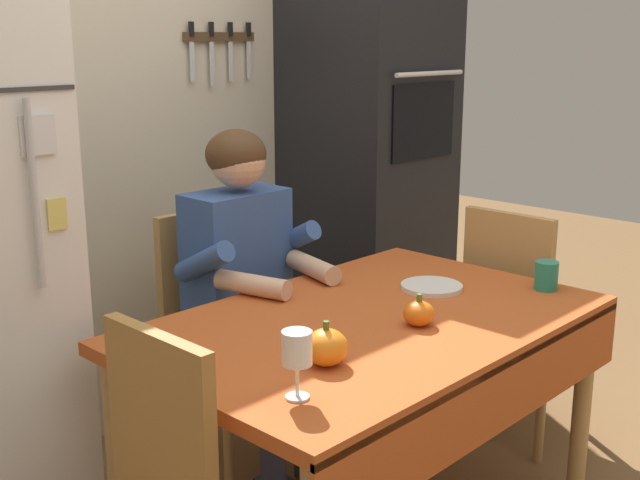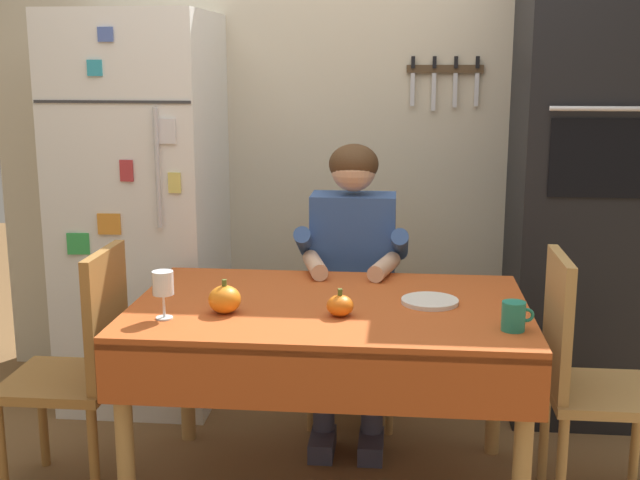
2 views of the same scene
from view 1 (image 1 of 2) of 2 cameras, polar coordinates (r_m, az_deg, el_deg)
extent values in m
cube|color=beige|center=(3.26, -13.03, 9.42)|extent=(3.70, 0.10, 2.60)
cube|color=#4C3823|center=(3.43, -7.11, 14.06)|extent=(0.36, 0.02, 0.04)
cube|color=silver|center=(3.33, -9.01, 12.32)|extent=(0.02, 0.01, 0.15)
cube|color=black|center=(3.33, -9.07, 14.51)|extent=(0.02, 0.01, 0.06)
cube|color=silver|center=(3.39, -7.63, 12.22)|extent=(0.02, 0.01, 0.18)
cube|color=black|center=(3.39, -7.69, 14.55)|extent=(0.02, 0.01, 0.06)
cube|color=silver|center=(3.46, -6.32, 12.42)|extent=(0.02, 0.01, 0.16)
cube|color=black|center=(3.45, -6.36, 14.58)|extent=(0.02, 0.01, 0.06)
cube|color=silver|center=(3.52, -5.05, 12.54)|extent=(0.02, 0.01, 0.15)
cube|color=black|center=(3.52, -5.07, 14.60)|extent=(0.02, 0.01, 0.06)
cylinder|color=silver|center=(2.22, -19.52, 3.00)|extent=(0.02, 0.02, 0.50)
cube|color=#E5D666|center=(2.28, -18.08, 1.77)|extent=(0.05, 0.01, 0.09)
cube|color=silver|center=(2.23, -19.30, 7.00)|extent=(0.10, 0.01, 0.10)
cube|color=black|center=(3.69, 3.42, 6.37)|extent=(0.60, 0.60, 2.10)
cube|color=black|center=(3.48, 7.32, 8.30)|extent=(0.42, 0.01, 0.32)
cylinder|color=silver|center=(3.45, 7.78, 11.57)|extent=(0.45, 0.02, 0.02)
cylinder|color=tan|center=(2.46, -14.08, -15.44)|extent=(0.06, 0.06, 0.70)
cylinder|color=tan|center=(2.87, 17.99, -11.26)|extent=(0.06, 0.06, 0.70)
cylinder|color=tan|center=(3.24, 5.45, -7.59)|extent=(0.06, 0.06, 0.70)
cube|color=#B24C1E|center=(2.42, 3.48, -5.93)|extent=(1.40, 0.90, 0.04)
cube|color=#B24C1E|center=(2.22, 12.39, -10.95)|extent=(1.40, 0.01, 0.20)
cube|color=tan|center=(3.01, -6.23, -7.72)|extent=(0.40, 0.40, 0.04)
cube|color=tan|center=(3.06, -8.54, -2.32)|extent=(0.36, 0.04, 0.48)
cylinder|color=tan|center=(2.89, -6.50, -13.66)|extent=(0.04, 0.04, 0.41)
cylinder|color=tan|center=(3.13, -10.60, -11.51)|extent=(0.04, 0.04, 0.41)
cylinder|color=tan|center=(3.09, -1.57, -11.60)|extent=(0.04, 0.04, 0.41)
cylinder|color=tan|center=(3.32, -5.78, -9.78)|extent=(0.04, 0.04, 0.41)
cube|color=#38384C|center=(2.99, 0.41, -16.12)|extent=(0.10, 0.22, 0.08)
cylinder|color=#38384C|center=(2.81, -3.37, -13.81)|extent=(0.09, 0.09, 0.38)
cylinder|color=#38384C|center=(2.94, -0.45, -12.51)|extent=(0.09, 0.09, 0.38)
cube|color=#38384C|center=(2.82, -5.55, -7.79)|extent=(0.12, 0.40, 0.11)
cube|color=#38384C|center=(2.93, -2.87, -6.86)|extent=(0.12, 0.40, 0.11)
cube|color=#33518E|center=(2.86, -5.90, -1.28)|extent=(0.36, 0.20, 0.48)
cylinder|color=#33518E|center=(2.68, -8.19, -1.55)|extent=(0.07, 0.26, 0.18)
cylinder|color=#33518E|center=(2.93, -2.07, -0.03)|extent=(0.07, 0.26, 0.18)
cylinder|color=#D8A884|center=(2.61, -4.79, -3.17)|extent=(0.13, 0.27, 0.07)
cylinder|color=#D8A884|center=(2.79, -0.49, -1.94)|extent=(0.13, 0.27, 0.07)
sphere|color=#D8A884|center=(2.78, -5.81, 5.62)|extent=(0.19, 0.19, 0.19)
ellipsoid|color=#472D19|center=(2.78, -5.96, 6.05)|extent=(0.21, 0.21, 0.17)
cube|color=#9E6B33|center=(1.88, -11.17, -13.27)|extent=(0.04, 0.36, 0.48)
cube|color=tan|center=(3.29, 14.41, -6.16)|extent=(0.40, 0.40, 0.04)
cube|color=tan|center=(3.06, 13.04, -2.52)|extent=(0.04, 0.36, 0.48)
cylinder|color=tan|center=(3.44, 18.08, -9.52)|extent=(0.04, 0.04, 0.41)
cylinder|color=tan|center=(3.16, 15.33, -11.49)|extent=(0.04, 0.04, 0.41)
cylinder|color=tan|center=(3.58, 13.16, -8.21)|extent=(0.04, 0.04, 0.41)
cylinder|color=tan|center=(3.32, 10.11, -9.94)|extent=(0.04, 0.04, 0.41)
cylinder|color=#237F66|center=(2.75, 15.69, -2.44)|extent=(0.08, 0.08, 0.09)
torus|color=#237F66|center=(2.79, 16.10, -2.16)|extent=(0.05, 0.01, 0.05)
cylinder|color=white|center=(1.90, -1.61, -11.02)|extent=(0.06, 0.06, 0.01)
cylinder|color=white|center=(1.88, -1.62, -9.85)|extent=(0.01, 0.01, 0.08)
cylinder|color=white|center=(1.85, -1.64, -7.62)|extent=(0.07, 0.07, 0.08)
ellipsoid|color=orange|center=(2.35, 6.99, -5.16)|extent=(0.09, 0.09, 0.07)
cylinder|color=#4C6023|center=(2.33, 7.03, -4.07)|extent=(0.02, 0.02, 0.02)
ellipsoid|color=orange|center=(2.06, 0.43, -7.58)|extent=(0.11, 0.11, 0.10)
cylinder|color=#4C6023|center=(2.04, 0.43, -6.04)|extent=(0.02, 0.02, 0.02)
cylinder|color=silver|center=(2.69, 7.88, -3.29)|extent=(0.20, 0.20, 0.02)
camera|label=2|loc=(2.40, 78.22, 3.75)|focal=46.09mm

